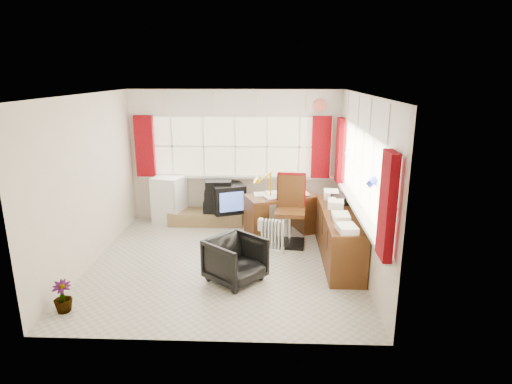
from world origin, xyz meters
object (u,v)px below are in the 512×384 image
office_chair (235,260)px  radiator (272,239)px  tv_bench (206,217)px  desk (281,212)px  desk_lamp (271,179)px  mini_fridge (170,199)px  task_chair (291,207)px  credenza (339,235)px  crt_tv (228,198)px

office_chair → radiator: size_ratio=1.26×
tv_bench → desk: bearing=-17.8°
desk_lamp → office_chair: (-0.47, -1.75, -0.71)m
tv_bench → mini_fridge: mini_fridge is taller
task_chair → mini_fridge: bearing=157.4°
radiator → office_chair: bearing=-116.6°
desk_lamp → mini_fridge: desk_lamp is taller
desk → mini_fridge: (-2.13, 0.53, 0.05)m
desk_lamp → task_chair: 0.60m
radiator → desk_lamp: bearing=93.1°
desk_lamp → credenza: bearing=-41.9°
desk → task_chair: size_ratio=1.15×
task_chair → mini_fridge: size_ratio=1.32×
desk → desk_lamp: desk_lamp is taller
desk_lamp → task_chair: bearing=-40.9°
desk → radiator: size_ratio=2.48×
tv_bench → mini_fridge: size_ratio=1.56×
tv_bench → crt_tv: 0.57m
desk → mini_fridge: mini_fridge is taller
desk_lamp → radiator: (0.04, -0.74, -0.80)m
office_chair → desk_lamp: bearing=25.1°
desk_lamp → radiator: size_ratio=0.84×
desk → tv_bench: bearing=162.2°
task_chair → credenza: size_ratio=0.59×
task_chair → office_chair: task_chair is taller
radiator → credenza: 1.05m
tv_bench → crt_tv: crt_tv is taller
desk_lamp → radiator: desk_lamp is taller
task_chair → office_chair: (-0.80, -1.46, -0.31)m
desk_lamp → crt_tv: 1.11m
office_chair → crt_tv: bearing=48.4°
radiator → crt_tv: 1.58m
task_chair → crt_tv: 1.44m
desk → tv_bench: desk is taller
credenza → tv_bench: size_ratio=1.43×
task_chair → credenza: 1.00m
crt_tv → mini_fridge: size_ratio=0.83×
credenza → crt_tv: bearing=141.0°
desk_lamp → crt_tv: bearing=145.1°
desk → desk_lamp: bearing=-148.4°
office_chair → radiator: office_chair is taller
task_chair → radiator: size_ratio=2.16×
desk → desk_lamp: (-0.19, -0.12, 0.63)m
desk → crt_tv: 1.10m
task_chair → office_chair: size_ratio=1.72×
office_chair → crt_tv: (-0.34, 2.31, 0.20)m
radiator → tv_bench: (-1.26, 1.32, -0.10)m
desk → tv_bench: 1.51m
tv_bench → desk_lamp: bearing=-25.1°
task_chair → office_chair: 1.69m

